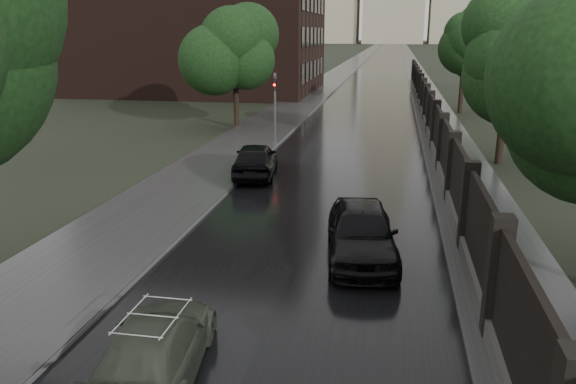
{
  "coord_description": "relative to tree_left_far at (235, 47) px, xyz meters",
  "views": [
    {
      "loc": [
        2.31,
        -6.25,
        6.25
      ],
      "look_at": [
        -0.74,
        10.0,
        1.5
      ],
      "focal_mm": 35.0,
      "sensor_mm": 36.0,
      "label": 1
    }
  ],
  "objects": [
    {
      "name": "road",
      "position": [
        8.0,
        160.0,
        -5.23
      ],
      "size": [
        8.0,
        420.0,
        0.02
      ],
      "primitive_type": "cube",
      "color": "black",
      "rests_on": "ground"
    },
    {
      "name": "sidewalk_left",
      "position": [
        2.0,
        160.0,
        -5.16
      ],
      "size": [
        4.0,
        420.0,
        0.16
      ],
      "primitive_type": "cube",
      "color": "#2D2D2D",
      "rests_on": "ground"
    },
    {
      "name": "verge_right",
      "position": [
        13.5,
        160.0,
        -5.2
      ],
      "size": [
        3.0,
        420.0,
        0.08
      ],
      "primitive_type": "cube",
      "color": "#2D2D2D",
      "rests_on": "ground"
    },
    {
      "name": "fence_right",
      "position": [
        12.6,
        2.01,
        -4.23
      ],
      "size": [
        0.45,
        75.72,
        2.7
      ],
      "color": "#383533",
      "rests_on": "ground"
    },
    {
      "name": "tree_left_far",
      "position": [
        0.0,
        0.0,
        0.0
      ],
      "size": [
        4.25,
        4.25,
        7.39
      ],
      "color": "black",
      "rests_on": "ground"
    },
    {
      "name": "tree_right_b",
      "position": [
        15.5,
        -8.0,
        -0.29
      ],
      "size": [
        4.08,
        4.08,
        7.01
      ],
      "color": "black",
      "rests_on": "ground"
    },
    {
      "name": "tree_right_c",
      "position": [
        15.5,
        10.0,
        -0.29
      ],
      "size": [
        4.08,
        4.08,
        7.01
      ],
      "color": "black",
      "rests_on": "ground"
    },
    {
      "name": "traffic_light",
      "position": [
        3.7,
        -5.01,
        -2.84
      ],
      "size": [
        0.16,
        0.32,
        4.0
      ],
      "color": "#59595E",
      "rests_on": "ground"
    },
    {
      "name": "volga_sedan",
      "position": [
        6.2,
        -27.69,
        -4.63
      ],
      "size": [
        2.27,
        4.43,
        1.23
      ],
      "primitive_type": "imported",
      "rotation": [
        0.0,
        0.0,
        3.28
      ],
      "color": "#3D4436",
      "rests_on": "ground"
    },
    {
      "name": "hatchback_left",
      "position": [
        4.4,
        -12.6,
        -4.48
      ],
      "size": [
        2.37,
        4.66,
        1.52
      ],
      "primitive_type": "imported",
      "rotation": [
        0.0,
        0.0,
        3.28
      ],
      "color": "black",
      "rests_on": "ground"
    },
    {
      "name": "car_right_near",
      "position": [
        9.6,
        -21.23,
        -4.44
      ],
      "size": [
        2.45,
        4.91,
        1.61
      ],
      "primitive_type": "imported",
      "rotation": [
        0.0,
        0.0,
        0.12
      ],
      "color": "black",
      "rests_on": "ground"
    }
  ]
}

